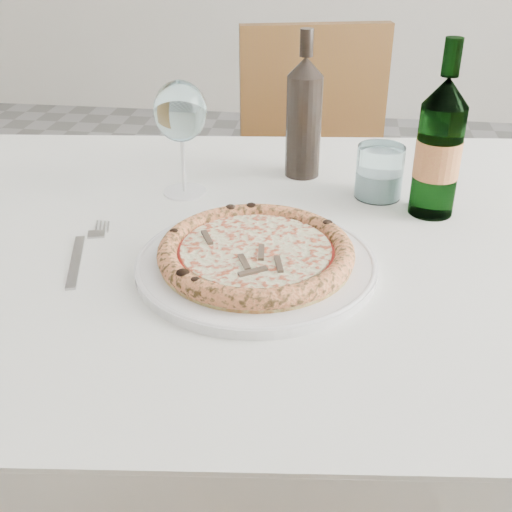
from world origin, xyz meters
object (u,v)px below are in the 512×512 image
object	(u,v)px
pizza	(256,252)
tumbler	(379,175)
chair_far	(317,183)
beer_bottle	(439,148)
wine_glass	(180,114)
plate	(256,263)
wine_bottle	(304,116)
dining_table	(264,280)

from	to	relation	value
pizza	tumbler	world-z (taller)	tumbler
tumbler	pizza	bearing A→B (deg)	-122.83
chair_far	beer_bottle	distance (m)	0.75
beer_bottle	chair_far	bearing A→B (deg)	108.12
wine_glass	plate	bearing A→B (deg)	-56.94
tumbler	beer_bottle	distance (m)	0.12
pizza	wine_bottle	bearing A→B (deg)	83.73
chair_far	wine_bottle	xyz separation A→B (m)	(-0.01, -0.50, 0.34)
chair_far	pizza	xyz separation A→B (m)	(-0.05, -0.85, 0.25)
wine_bottle	chair_far	bearing A→B (deg)	88.34
wine_glass	wine_bottle	world-z (taller)	wine_bottle
plate	beer_bottle	distance (m)	0.36
chair_far	pizza	world-z (taller)	chair_far
chair_far	plate	xyz separation A→B (m)	(-0.05, -0.85, 0.23)
pizza	beer_bottle	distance (m)	0.35
dining_table	pizza	size ratio (longest dim) A/B	6.13
dining_table	tumbler	distance (m)	0.28
wine_glass	beer_bottle	distance (m)	0.42
dining_table	wine_bottle	distance (m)	0.32
tumbler	dining_table	bearing A→B (deg)	-135.45
beer_bottle	wine_glass	bearing A→B (deg)	176.60
dining_table	chair_far	bearing A→B (deg)	85.93
chair_far	wine_bottle	world-z (taller)	wine_bottle
wine_glass	wine_bottle	bearing A→B (deg)	29.64
dining_table	wine_glass	xyz separation A→B (m)	(-0.16, 0.14, 0.22)
dining_table	tumbler	xyz separation A→B (m)	(0.18, 0.17, 0.12)
dining_table	beer_bottle	xyz separation A→B (m)	(0.26, 0.12, 0.19)
chair_far	plate	distance (m)	0.89
chair_far	tumbler	bearing A→B (deg)	-77.99
dining_table	wine_glass	size ratio (longest dim) A/B	8.48
wine_glass	tumbler	world-z (taller)	wine_glass
dining_table	plate	distance (m)	0.13
pizza	wine_bottle	size ratio (longest dim) A/B	1.04
tumbler	beer_bottle	bearing A→B (deg)	-32.90
chair_far	tumbler	distance (m)	0.65
plate	tumbler	size ratio (longest dim) A/B	3.73
dining_table	wine_bottle	xyz separation A→B (m)	(0.04, 0.26, 0.19)
plate	wine_glass	xyz separation A→B (m)	(-0.16, 0.24, 0.13)
pizza	dining_table	bearing A→B (deg)	90.00
tumbler	wine_bottle	xyz separation A→B (m)	(-0.14, 0.08, 0.07)
plate	wine_glass	world-z (taller)	wine_glass
wine_bottle	beer_bottle	bearing A→B (deg)	-31.88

